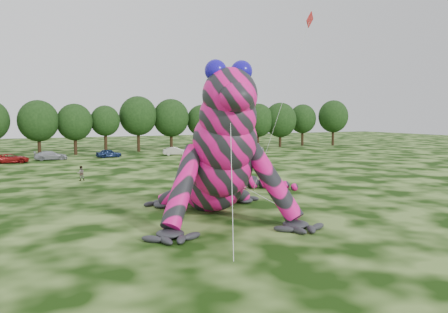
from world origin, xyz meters
name	(u,v)px	position (x,y,z in m)	size (l,w,h in m)	color
ground	(252,227)	(0.00, 0.00, 0.00)	(240.00, 240.00, 0.00)	#16330A
inflatable_gecko	(210,140)	(-0.34, 5.83, 5.17)	(17.41, 20.67, 10.34)	#F21183
flying_kite	(306,33)	(10.06, 8.85, 14.11)	(4.60, 3.54, 16.15)	red
tree_7	(39,128)	(-10.08, 56.80, 4.74)	(6.68, 6.01, 9.48)	black
tree_8	(75,129)	(-4.22, 56.99, 4.47)	(6.14, 5.53, 8.94)	black
tree_9	(105,129)	(1.06, 57.35, 4.34)	(5.27, 4.74, 8.68)	black
tree_10	(138,124)	(7.40, 58.58, 5.25)	(7.09, 6.38, 10.50)	black
tree_11	(171,125)	(13.79, 58.20, 5.03)	(7.01, 6.31, 10.07)	black
tree_12	(202,127)	(20.01, 57.74, 4.49)	(5.99, 5.39, 8.97)	black
tree_13	(235,124)	(27.13, 57.13, 5.06)	(6.83, 6.15, 10.13)	black
tree_14	(258,125)	(33.46, 58.72, 4.70)	(6.82, 6.14, 9.40)	black
tree_15	(280,125)	(38.47, 57.77, 4.82)	(7.17, 6.45, 9.63)	black
tree_16	(303,125)	(45.45, 59.37, 4.69)	(6.26, 5.63, 9.37)	black
tree_17	(333,123)	(51.95, 56.66, 5.15)	(6.98, 6.28, 10.30)	black
car_2	(11,158)	(-14.27, 46.66, 0.68)	(2.27, 4.92, 1.37)	maroon
car_3	(51,155)	(-8.77, 48.97, 0.71)	(1.98, 4.88, 1.42)	#A0A3AA
car_4	(109,153)	(0.12, 49.15, 0.69)	(1.63, 4.04, 1.38)	#15254F
car_5	(175,151)	(11.34, 48.48, 0.71)	(1.49, 4.28, 1.41)	beige
car_6	(232,150)	(21.28, 46.60, 0.73)	(2.41, 5.22, 1.45)	black
car_7	(253,148)	(27.24, 49.66, 0.69)	(1.93, 4.75, 1.38)	white
spectator_1	(81,173)	(-7.20, 24.66, 0.79)	(0.77, 0.60, 1.58)	gray
spectator_5	(240,173)	(8.00, 17.37, 0.89)	(1.65, 0.53, 1.78)	gray
spectator_3	(214,159)	(11.88, 33.14, 0.78)	(0.91, 0.38, 1.56)	gray
spectator_2	(216,161)	(10.25, 28.58, 0.92)	(1.19, 0.68, 1.84)	gray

